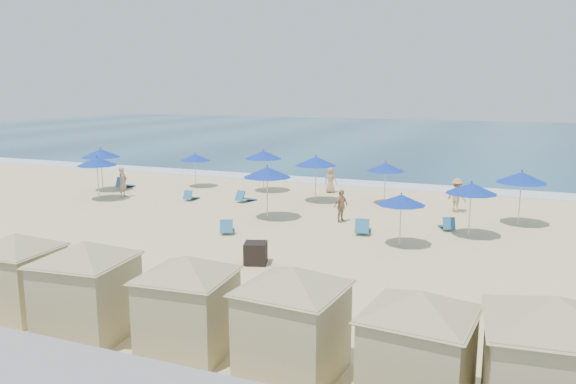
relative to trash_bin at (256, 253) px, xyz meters
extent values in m
plane|color=beige|center=(-0.99, 2.62, -0.39)|extent=(160.00, 160.00, 0.00)
cube|color=navy|center=(-0.99, 57.62, -0.36)|extent=(160.00, 80.00, 0.06)
cube|color=white|center=(-0.99, 18.12, -0.35)|extent=(160.00, 2.50, 0.08)
cube|color=black|center=(0.00, 0.00, 0.00)|extent=(0.99, 0.99, 0.79)
cube|color=tan|center=(-4.09, -6.68, 0.55)|extent=(1.98, 1.98, 1.88)
cube|color=tan|center=(-4.09, -6.68, 1.49)|extent=(2.07, 2.07, 0.08)
pyramid|color=tan|center=(-4.09, -6.68, 1.96)|extent=(4.12, 4.12, 0.47)
cube|color=tan|center=(-1.36, -7.04, 0.61)|extent=(2.21, 2.21, 2.01)
cube|color=tan|center=(-1.36, -7.04, 1.62)|extent=(2.32, 2.32, 0.08)
pyramid|color=tan|center=(-1.36, -7.04, 2.12)|extent=(4.39, 4.39, 0.50)
cube|color=tan|center=(1.51, -6.84, 0.57)|extent=(2.07, 2.07, 1.92)
cube|color=tan|center=(1.51, -6.84, 1.53)|extent=(2.17, 2.17, 0.08)
pyramid|color=tan|center=(1.51, -6.84, 2.01)|extent=(4.20, 4.20, 0.48)
cube|color=tan|center=(4.22, -6.90, 0.60)|extent=(2.15, 2.15, 2.00)
cube|color=tan|center=(4.22, -6.90, 1.60)|extent=(2.26, 2.26, 0.08)
pyramid|color=tan|center=(4.22, -6.90, 2.10)|extent=(4.37, 4.37, 0.50)
cube|color=tan|center=(6.97, -7.14, 0.57)|extent=(2.12, 2.12, 1.94)
cube|color=tan|center=(6.97, -7.14, 1.54)|extent=(2.23, 2.23, 0.08)
pyramid|color=tan|center=(6.97, -7.14, 2.03)|extent=(4.23, 4.23, 0.48)
cube|color=tan|center=(9.31, -7.25, 0.68)|extent=(2.36, 2.36, 2.16)
cube|color=tan|center=(9.31, -7.25, 1.76)|extent=(2.48, 2.48, 0.09)
pyramid|color=tan|center=(9.31, -7.25, 2.30)|extent=(4.71, 4.71, 0.54)
cylinder|color=#A5A8AD|center=(-15.15, 9.68, 0.68)|extent=(0.06, 0.06, 2.15)
cone|color=#0E2E9E|center=(-15.15, 9.68, 1.95)|extent=(2.38, 2.38, 0.51)
sphere|color=#0E2E9E|center=(-15.15, 9.68, 2.26)|extent=(0.09, 0.09, 0.09)
cylinder|color=#A5A8AD|center=(-13.38, 7.29, 0.62)|extent=(0.05, 0.05, 2.03)
cone|color=#0E2E9E|center=(-13.38, 7.29, 1.82)|extent=(2.24, 2.24, 0.48)
sphere|color=#0E2E9E|center=(-13.38, 7.29, 2.12)|extent=(0.09, 0.09, 0.09)
cylinder|color=#A5A8AD|center=(-10.53, 13.05, 0.49)|extent=(0.05, 0.05, 1.76)
cone|color=#0E2E9E|center=(-10.53, 13.05, 1.53)|extent=(1.95, 1.95, 0.42)
sphere|color=#0E2E9E|center=(-10.53, 13.05, 1.79)|extent=(0.07, 0.07, 0.07)
cylinder|color=#A5A8AD|center=(-5.79, 13.21, 0.65)|extent=(0.06, 0.06, 2.09)
cone|color=#0E2E9E|center=(-5.79, 13.21, 1.89)|extent=(2.31, 2.31, 0.50)
sphere|color=#0E2E9E|center=(-5.79, 13.21, 2.20)|extent=(0.09, 0.09, 0.09)
cylinder|color=#A5A8AD|center=(-2.53, 6.60, 0.66)|extent=(0.06, 0.06, 2.11)
cone|color=#0E2E9E|center=(-2.53, 6.60, 1.91)|extent=(2.34, 2.34, 0.50)
sphere|color=#0E2E9E|center=(-2.53, 6.60, 2.22)|extent=(0.09, 0.09, 0.09)
cylinder|color=#A5A8AD|center=(-1.76, 11.39, 0.66)|extent=(0.06, 0.06, 2.12)
cone|color=#0E2E9E|center=(-1.76, 11.39, 1.92)|extent=(2.34, 2.34, 0.50)
sphere|color=#0E2E9E|center=(-1.76, 11.39, 2.22)|extent=(0.09, 0.09, 0.09)
cylinder|color=#A5A8AD|center=(4.38, 4.24, 0.48)|extent=(0.05, 0.05, 1.76)
cone|color=#0E2E9E|center=(4.38, 4.24, 1.53)|extent=(1.94, 1.94, 0.42)
sphere|color=#0E2E9E|center=(4.38, 4.24, 1.78)|extent=(0.07, 0.07, 0.07)
cylinder|color=#A5A8AD|center=(1.95, 12.21, 0.55)|extent=(0.05, 0.05, 1.89)
cone|color=#0E2E9E|center=(1.95, 12.21, 1.67)|extent=(2.09, 2.09, 0.45)
sphere|color=#0E2E9E|center=(1.95, 12.21, 1.95)|extent=(0.08, 0.08, 0.08)
cylinder|color=#A5A8AD|center=(8.76, 9.86, 0.64)|extent=(0.05, 0.05, 2.06)
cone|color=#0E2E9E|center=(8.76, 9.86, 1.86)|extent=(2.28, 2.28, 0.49)
sphere|color=#0E2E9E|center=(8.76, 9.86, 2.16)|extent=(0.09, 0.09, 0.09)
cylinder|color=#A5A8AD|center=(6.81, 6.77, 0.58)|extent=(0.05, 0.05, 1.94)
cone|color=#0E2E9E|center=(6.81, 6.77, 1.73)|extent=(2.15, 2.15, 0.46)
sphere|color=#0E2E9E|center=(6.81, 6.77, 2.01)|extent=(0.08, 0.08, 0.08)
cube|color=#2A679B|center=(-14.50, 11.09, -0.22)|extent=(0.79, 1.39, 0.36)
cube|color=#2A679B|center=(-14.43, 10.54, 0.05)|extent=(0.66, 0.44, 0.64)
cube|color=#2A679B|center=(-8.51, 9.33, -0.25)|extent=(0.52, 1.07, 0.29)
cube|color=#2A679B|center=(-8.50, 8.89, -0.04)|extent=(0.50, 0.30, 0.51)
cube|color=#2A679B|center=(-5.41, 10.08, -0.23)|extent=(0.89, 1.31, 0.33)
cube|color=#2A679B|center=(-5.56, 9.60, 0.01)|extent=(0.63, 0.48, 0.58)
cube|color=#2A679B|center=(-3.11, 3.59, -0.24)|extent=(0.99, 1.29, 0.32)
cube|color=#2A679B|center=(-2.91, 3.14, 0.00)|extent=(0.63, 0.52, 0.57)
cube|color=#2A679B|center=(2.45, 5.81, -0.22)|extent=(0.79, 1.36, 0.35)
cube|color=#2A679B|center=(2.54, 5.28, 0.03)|extent=(0.65, 0.44, 0.62)
cube|color=#2A679B|center=(5.76, 7.87, -0.24)|extent=(0.88, 1.23, 0.31)
cube|color=#2A679B|center=(5.92, 7.43, -0.02)|extent=(0.60, 0.47, 0.54)
imported|color=tan|center=(-12.60, 8.46, 0.49)|extent=(0.51, 0.70, 1.77)
imported|color=tan|center=(0.94, 7.38, 0.39)|extent=(0.72, 0.99, 1.56)
imported|color=tan|center=(5.79, 11.71, 0.48)|extent=(1.31, 1.18, 1.76)
imported|color=tan|center=(-1.88, 14.46, 0.39)|extent=(0.80, 0.55, 1.57)
camera|label=1|loc=(8.51, -17.60, 5.85)|focal=35.00mm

